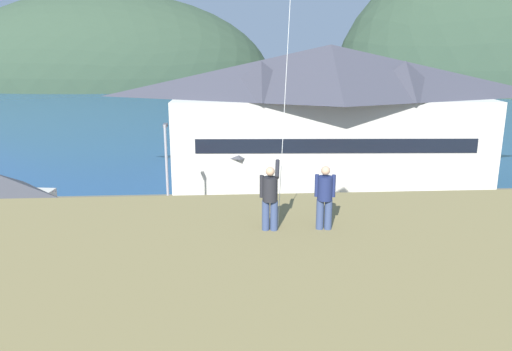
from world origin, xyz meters
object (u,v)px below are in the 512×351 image
person_kite_flyer (270,196)px  person_companion (325,196)px  wharf_dock (225,151)px  moored_boat_inner_slip (192,149)px  parked_car_mid_row_far (423,236)px  parked_car_back_row_right (437,275)px  moored_boat_wharfside (193,148)px  parked_car_corner_spot (165,230)px  parked_car_lone_by_shed (338,279)px  parking_light_pole (167,168)px  storage_shed_waterside (233,160)px  harbor_lodge (329,111)px  moored_boat_outer_mooring (256,148)px

person_kite_flyer → person_companion: (1.46, -0.02, -0.02)m
wharf_dock → person_companion: bearing=-86.4°
moored_boat_inner_slip → parked_car_mid_row_far: size_ratio=1.72×
parked_car_back_row_right → person_kite_flyer: size_ratio=2.32×
moored_boat_wharfside → parked_car_corner_spot: 25.07m
parked_car_lone_by_shed → parking_light_pole: size_ratio=0.63×
parked_car_mid_row_far → wharf_dock: bearing=112.6°
storage_shed_waterside → person_companion: person_companion is taller
harbor_lodge → parked_car_mid_row_far: size_ratio=6.39×
parked_car_corner_spot → moored_boat_wharfside: bearing=89.6°
harbor_lodge → moored_boat_outer_mooring: (-5.49, 10.77, -5.38)m
moored_boat_inner_slip → parked_car_corner_spot: moored_boat_inner_slip is taller
storage_shed_waterside → person_kite_flyer: (0.48, -28.15, 5.57)m
parked_car_corner_spot → person_companion: 18.24m
parked_car_corner_spot → person_companion: bearing=-68.5°
parked_car_mid_row_far → person_kite_flyer: 18.48m
harbor_lodge → moored_boat_outer_mooring: harbor_lodge is taller
parking_light_pole → person_companion: (6.31, -19.00, 3.92)m
moored_boat_wharfside → parked_car_corner_spot: (-0.20, -25.06, 0.34)m
storage_shed_waterside → parking_light_pole: parking_light_pole is taller
wharf_dock → person_companion: (2.59, -40.82, 7.55)m
harbor_lodge → parking_light_pole: 16.58m
wharf_dock → parking_light_pole: size_ratio=1.61×
parked_car_corner_spot → parked_car_mid_row_far: size_ratio=1.00×
storage_shed_waterside → person_kite_flyer: bearing=-89.0°
moored_boat_wharfside → moored_boat_outer_mooring: bearing=-2.9°
person_kite_flyer → parked_car_back_row_right: bearing=45.1°
moored_boat_inner_slip → parked_car_mid_row_far: moored_boat_inner_slip is taller
parked_car_back_row_right → parking_light_pole: 17.28m
parked_car_mid_row_far → person_companion: 17.74m
storage_shed_waterside → wharf_dock: (-0.66, 12.65, -1.99)m
wharf_dock → person_companion: 41.60m
parked_car_back_row_right → moored_boat_inner_slip: bearing=113.2°
moored_boat_inner_slip → parked_car_corner_spot: (-0.09, -24.67, 0.34)m
storage_shed_waterside → parked_car_mid_row_far: size_ratio=1.21×
wharf_dock → parked_car_corner_spot: 25.36m
harbor_lodge → moored_boat_wharfside: 17.34m
moored_boat_outer_mooring → parking_light_pole: parking_light_pole is taller
moored_boat_outer_mooring → person_kite_flyer: size_ratio=3.27×
wharf_dock → parked_car_mid_row_far: 29.18m
wharf_dock → person_kite_flyer: person_kite_flyer is taller
parked_car_back_row_right → moored_boat_wharfside: bearing=112.7°
person_kite_flyer → parking_light_pole: bearing=104.3°
moored_boat_outer_mooring → parked_car_back_row_right: size_ratio=1.41×
parked_car_corner_spot → parked_car_lone_by_shed: bearing=-38.3°
moored_boat_outer_mooring → person_companion: size_ratio=3.49×
wharf_dock → moored_boat_inner_slip: bearing=-173.2°
parked_car_lone_by_shed → moored_boat_outer_mooring: bearing=93.4°
parking_light_pole → person_kite_flyer: (4.86, -18.98, 3.94)m
parked_car_mid_row_far → person_kite_flyer: bearing=-126.0°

